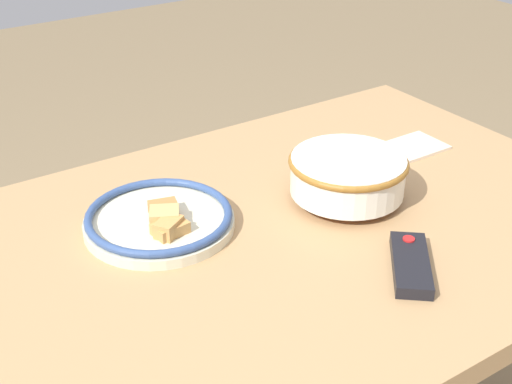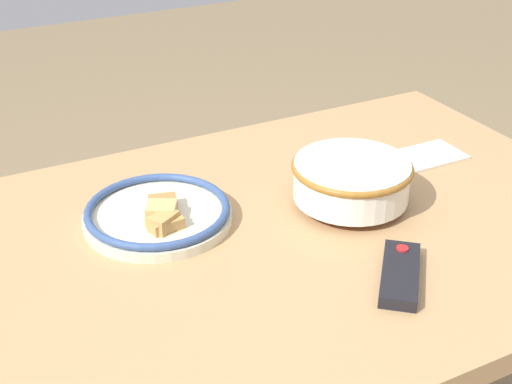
{
  "view_description": "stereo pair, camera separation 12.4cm",
  "coord_description": "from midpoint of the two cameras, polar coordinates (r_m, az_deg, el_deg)",
  "views": [
    {
      "loc": [
        0.55,
        0.83,
        1.37
      ],
      "look_at": [
        -0.05,
        -0.07,
        0.76
      ],
      "focal_mm": 50.0,
      "sensor_mm": 36.0,
      "label": 1
    },
    {
      "loc": [
        0.45,
        0.89,
        1.37
      ],
      "look_at": [
        -0.05,
        -0.07,
        0.76
      ],
      "focal_mm": 50.0,
      "sensor_mm": 36.0,
      "label": 2
    }
  ],
  "objects": [
    {
      "name": "dining_table",
      "position": [
        1.24,
        2.37,
        -7.06
      ],
      "size": [
        1.35,
        0.82,
        0.72
      ],
      "color": "tan",
      "rests_on": "ground_plane"
    },
    {
      "name": "noodle_bowl",
      "position": [
        1.28,
        10.4,
        0.9
      ],
      "size": [
        0.21,
        0.21,
        0.08
      ],
      "color": "silver",
      "rests_on": "dining_table"
    },
    {
      "name": "food_plate",
      "position": [
        1.22,
        -4.98,
        -1.85
      ],
      "size": [
        0.26,
        0.26,
        0.05
      ],
      "color": "beige",
      "rests_on": "dining_table"
    },
    {
      "name": "tv_remote",
      "position": [
        1.12,
        14.6,
        -6.48
      ],
      "size": [
        0.14,
        0.15,
        0.02
      ],
      "rotation": [
        0.0,
        0.0,
        2.44
      ],
      "color": "black",
      "rests_on": "dining_table"
    },
    {
      "name": "folded_napkin",
      "position": [
        1.51,
        15.97,
        2.76
      ],
      "size": [
        0.14,
        0.1,
        0.01
      ],
      "color": "beige",
      "rests_on": "dining_table"
    }
  ]
}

